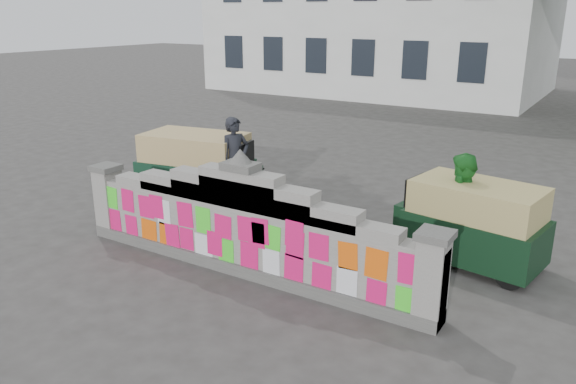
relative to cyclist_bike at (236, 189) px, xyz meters
The scene contains 8 objects.
ground 2.86m from the cyclist_bike, 51.04° to the right, with size 100.00×100.00×0.00m, color #383533.
parapet_wall 2.83m from the cyclist_bike, 51.11° to the right, with size 6.48×0.44×2.01m.
building 20.77m from the cyclist_bike, 104.80° to the left, with size 16.00×10.00×8.90m.
cyclist_bike is the anchor object (origin of this frame).
cyclist_rider 0.36m from the cyclist_bike, ahead, with size 0.63×0.41×1.73m, color black.
pedestrian 4.54m from the cyclist_bike, ahead, with size 0.88×0.69×1.82m, color #217929.
rickshaw_left 1.15m from the cyclist_bike, behind, with size 2.78×1.62×1.50m.
rickshaw_right 4.71m from the cyclist_bike, ahead, with size 2.54×1.47×1.37m.
Camera 1 is at (4.90, -6.52, 3.95)m, focal length 35.00 mm.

